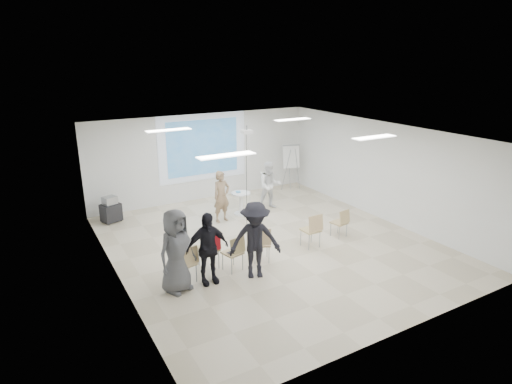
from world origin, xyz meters
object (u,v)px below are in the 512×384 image
pedestal_table (241,202)px  player_left (221,193)px  flipchart_easel (291,157)px  chair_left_mid (210,246)px  chair_far_left (187,261)px  audience_outer (176,246)px  chair_right_far (341,221)px  player_right (270,183)px  audience_left (207,243)px  chair_right_inner (313,228)px  audience_mid (255,235)px  chair_left_inner (235,251)px  chair_center (262,242)px  laptop (232,251)px  av_cart (111,210)px

pedestal_table → player_left: size_ratio=0.44×
flipchart_easel → chair_left_mid: bearing=-124.5°
chair_far_left → audience_outer: bearing=-160.7°
chair_right_far → audience_outer: 4.98m
player_right → pedestal_table: bearing=-157.4°
audience_left → chair_left_mid: bearing=65.6°
chair_far_left → chair_right_inner: bearing=-10.1°
audience_mid → audience_outer: 1.78m
pedestal_table → chair_left_inner: chair_left_inner is taller
chair_left_mid → audience_mid: bearing=-46.3°
player_left → chair_right_inner: player_left is taller
audience_mid → audience_outer: bearing=-168.4°
chair_center → chair_right_inner: bearing=24.8°
chair_left_inner → audience_left: bearing=-179.7°
pedestal_table → audience_left: audience_left is taller
laptop → player_left: bearing=-124.2°
player_right → flipchart_easel: bearing=57.4°
pedestal_table → av_cart: (-3.74, 1.42, -0.05)m
player_left → chair_left_inner: player_left is taller
pedestal_table → player_left: (-0.77, -0.20, 0.48)m
chair_center → flipchart_easel: 6.18m
flipchart_easel → player_left: bearing=-139.6°
player_right → chair_left_mid: (-3.47, -2.93, -0.30)m
chair_far_left → chair_right_far: bearing=-8.7°
audience_left → player_right: bearing=45.8°
pedestal_table → chair_center: bearing=-109.3°
audience_left → chair_right_inner: bearing=8.6°
av_cart → flipchart_easel: bearing=-18.8°
audience_mid → flipchart_easel: size_ratio=1.18×
chair_left_mid → player_left: bearing=62.1°
chair_right_far → audience_mid: (-3.18, -0.75, 0.53)m
av_cart → chair_left_mid: bearing=-91.3°
chair_left_mid → audience_outer: (-1.00, -0.56, 0.46)m
audience_mid → audience_outer: (-1.75, 0.30, 0.01)m
chair_right_far → flipchart_easel: size_ratio=0.48×
chair_left_inner → chair_right_inner: 2.37m
player_left → chair_right_far: (2.34, -2.78, -0.41)m
laptop → chair_right_far: bearing=170.1°
audience_outer → audience_left: bearing=-23.7°
chair_left_inner → chair_right_far: 3.48m
pedestal_table → chair_right_far: chair_right_far is taller
av_cart → player_left: bearing=-47.9°
audience_mid → laptop: bearing=140.8°
chair_left_mid → av_cart: (-1.39, 4.28, -0.20)m
audience_mid → player_right: bearing=75.8°
chair_far_left → flipchart_easel: bearing=26.3°
player_right → chair_left_inner: size_ratio=1.97×
player_right → chair_left_inner: bearing=-112.7°
chair_left_inner → audience_outer: audience_outer is taller
chair_left_mid → chair_left_inner: size_ratio=1.09×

